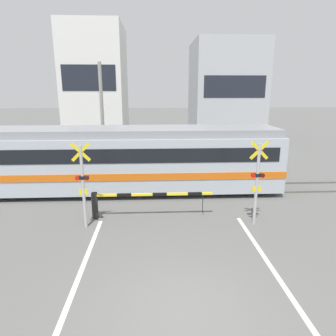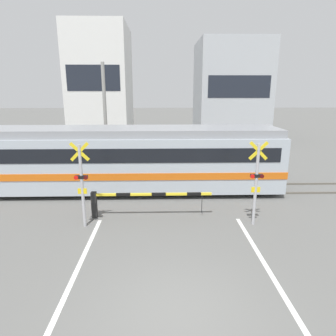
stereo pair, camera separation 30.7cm
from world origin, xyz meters
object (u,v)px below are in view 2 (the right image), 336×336
commuter_train (79,158)px  crossing_signal_left (82,181)px  crossing_barrier_near (129,199)px  crossing_signal_right (256,180)px  pedestrian (157,148)px  crossing_barrier_far (193,162)px

commuter_train → crossing_signal_left: bearing=-73.8°
crossing_signal_left → commuter_train: bearing=106.2°
commuter_train → crossing_barrier_near: bearing=-50.1°
crossing_signal_right → pedestrian: (-3.71, 10.49, -0.82)m
crossing_barrier_near → crossing_signal_left: (-1.55, -0.79, 0.98)m
crossing_signal_left → crossing_barrier_far: bearing=55.7°
crossing_barrier_far → pedestrian: pedestrian is taller
crossing_barrier_near → crossing_signal_right: 4.86m
commuter_train → pedestrian: size_ratio=12.17×
crossing_barrier_far → crossing_signal_right: size_ratio=1.49×
crossing_barrier_near → crossing_barrier_far: (3.14, 6.09, 0.00)m
crossing_barrier_far → crossing_signal_right: (1.55, -6.88, 0.98)m
crossing_barrier_far → crossing_signal_left: size_ratio=1.49×
commuter_train → crossing_barrier_near: (2.73, -3.26, -0.92)m
crossing_barrier_far → pedestrian: (-2.15, 3.60, 0.15)m
crossing_barrier_far → crossing_signal_right: crossing_signal_right is taller
commuter_train → pedestrian: (3.72, 6.43, -0.77)m
crossing_barrier_far → crossing_signal_right: 7.13m
crossing_signal_right → crossing_barrier_near: bearing=170.5°
crossing_signal_left → pedestrian: crossing_signal_left is taller
crossing_barrier_near → crossing_signal_left: bearing=-153.1°
crossing_barrier_near → crossing_barrier_far: 6.86m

